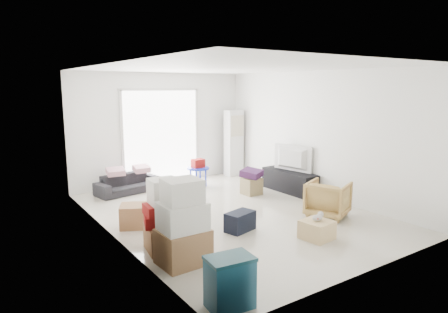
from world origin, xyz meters
The scene contains 21 objects.
room_shell centered at (0.00, 0.00, 1.35)m, with size 4.98×6.48×3.18m.
sliding_door centered at (0.00, 2.98, 1.24)m, with size 2.10×0.04×2.33m.
ac_tower centered at (1.95, 2.65, 0.88)m, with size 0.45×0.30×1.75m, color silver.
tv_console centered at (2.00, 0.53, 0.24)m, with size 0.43×1.44×0.48m, color black.
television centered at (2.00, 0.53, 0.55)m, with size 1.01×0.58×0.13m, color black.
sofa centered at (-1.07, 2.50, 0.29)m, with size 1.47×0.43×0.57m, color #222226.
pillow_left centered at (-1.35, 2.51, 0.64)m, with size 0.41×0.32×0.13m, color #C9939F.
pillow_right centered at (-0.75, 2.49, 0.63)m, with size 0.35×0.28×0.12m, color #C9939F.
armchair centered at (1.37, -1.16, 0.36)m, with size 0.70×0.65×0.72m, color tan.
storage_bins centered at (-1.90, -2.69, 0.29)m, with size 0.53×0.40×0.58m.
box_stack_a centered at (-1.80, -1.45, 0.52)m, with size 0.66×0.56×1.17m.
box_stack_b centered at (-1.80, -0.89, 0.46)m, with size 0.66×0.61×1.06m.
box_stack_c centered at (-1.77, 0.28, 0.19)m, with size 0.67×0.63×0.39m.
loose_box centered at (-1.14, 0.12, 0.18)m, with size 0.42×0.42×0.35m, color #8B5D3F.
duffel_bag centered at (-0.42, -0.87, 0.16)m, with size 0.50×0.30×0.32m, color black.
ottoman centered at (1.15, 0.83, 0.19)m, with size 0.37×0.37×0.37m, color olive.
blanket centered at (1.15, 0.83, 0.44)m, with size 0.41×0.41×0.14m, color #441E4B.
kids_table centered at (0.54, 2.14, 0.47)m, with size 0.53×0.53×0.66m.
toy_walker centered at (-0.18, 1.58, 0.11)m, with size 0.37×0.34×0.41m.
wood_crate centered at (0.37, -1.83, 0.15)m, with size 0.44×0.44×0.29m, color #E3C383.
plush_bunny centered at (0.39, -1.82, 0.35)m, with size 0.25×0.14×0.12m.
Camera 1 is at (-4.19, -5.96, 2.36)m, focal length 32.00 mm.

